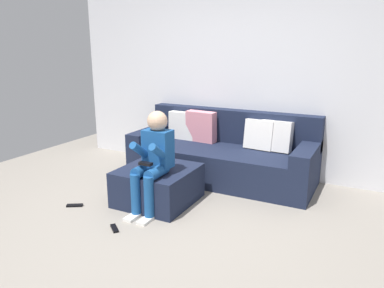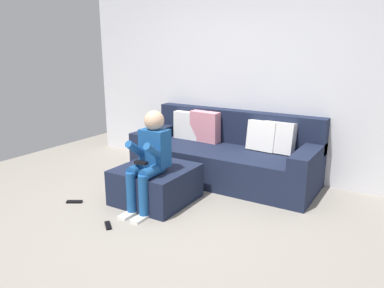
{
  "view_description": "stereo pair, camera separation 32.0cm",
  "coord_description": "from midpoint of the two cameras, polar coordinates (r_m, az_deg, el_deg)",
  "views": [
    {
      "loc": [
        1.78,
        -2.64,
        1.7
      ],
      "look_at": [
        -0.16,
        1.13,
        0.58
      ],
      "focal_mm": 34.48,
      "sensor_mm": 36.0,
      "label": 1
    },
    {
      "loc": [
        2.06,
        -2.48,
        1.7
      ],
      "look_at": [
        -0.16,
        1.13,
        0.58
      ],
      "focal_mm": 34.48,
      "sensor_mm": 36.0,
      "label": 2
    }
  ],
  "objects": [
    {
      "name": "ground_plane",
      "position": [
        3.62,
        -4.8,
        -13.2
      ],
      "size": [
        6.48,
        6.48,
        0.0
      ],
      "primitive_type": "plane",
      "color": "gray"
    },
    {
      "name": "wall_back",
      "position": [
        5.09,
        9.42,
        9.54
      ],
      "size": [
        4.98,
        0.1,
        2.49
      ],
      "primitive_type": "cube",
      "color": "silver",
      "rests_on": "ground_plane"
    },
    {
      "name": "couch_sectional",
      "position": [
        4.86,
        7.15,
        -1.75
      ],
      "size": [
        2.37,
        0.93,
        0.87
      ],
      "color": "#192138",
      "rests_on": "ground_plane"
    },
    {
      "name": "ottoman",
      "position": [
        4.18,
        -3.41,
        -6.21
      ],
      "size": [
        0.78,
        0.81,
        0.4
      ],
      "primitive_type": "cube",
      "color": "#192138",
      "rests_on": "ground_plane"
    },
    {
      "name": "person_seated",
      "position": [
        3.86,
        -4.24,
        -1.85
      ],
      "size": [
        0.3,
        0.59,
        1.06
      ],
      "color": "#194C8C",
      "rests_on": "ground_plane"
    },
    {
      "name": "remote_near_ottoman",
      "position": [
        3.73,
        -10.44,
        -12.32
      ],
      "size": [
        0.15,
        0.14,
        0.02
      ],
      "primitive_type": "cube",
      "rotation": [
        0.0,
        0.0,
        -0.68
      ],
      "color": "black",
      "rests_on": "ground_plane"
    },
    {
      "name": "remote_by_storage_bin",
      "position": [
        4.34,
        -15.71,
        -8.62
      ],
      "size": [
        0.18,
        0.14,
        0.02
      ],
      "primitive_type": "cube",
      "rotation": [
        0.0,
        0.0,
        0.55
      ],
      "color": "black",
      "rests_on": "ground_plane"
    }
  ]
}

